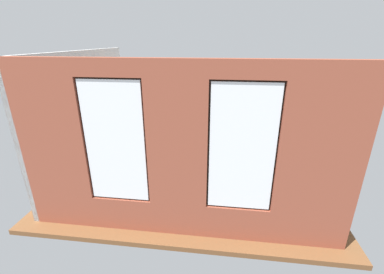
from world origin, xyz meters
TOP-DOWN VIEW (x-y plane):
  - ground_plane at (0.00, 0.00)m, footprint 6.27×5.74m
  - brick_wall_with_windows at (0.00, 2.49)m, footprint 5.67×0.30m
  - white_wall_right at (2.79, 0.20)m, footprint 0.10×4.74m
  - couch_by_window at (0.23, 1.84)m, footprint 1.79×0.87m
  - couch_left at (-2.14, 0.69)m, footprint 1.00×2.00m
  - coffee_table at (0.10, 0.20)m, footprint 1.50×0.81m
  - cup_ceramic at (-0.32, 0.06)m, footprint 0.08×0.08m
  - candle_jar at (0.10, 0.20)m, footprint 0.08×0.08m
  - table_plant_small at (0.55, 0.33)m, footprint 0.16×0.16m
  - remote_gray at (0.28, 0.10)m, footprint 0.15×0.16m
  - remote_black at (-0.02, 0.33)m, footprint 0.12×0.17m
  - media_console at (2.49, -0.37)m, footprint 1.14×0.42m
  - tv_flatscreen at (2.49, -0.37)m, footprint 1.06×0.20m
  - papasan_chair at (1.20, -1.87)m, footprint 1.07×1.07m
  - potted_plant_corner_near_left at (-2.29, -1.87)m, footprint 0.43×0.43m
  - potted_plant_mid_room_small at (-1.06, -0.82)m, footprint 0.28×0.28m
  - potted_plant_corner_far_left at (-2.28, 1.94)m, footprint 0.81×0.90m
  - potted_plant_by_left_couch at (-1.74, -0.72)m, footprint 0.34×0.34m
  - potted_plant_near_tv at (1.93, 0.65)m, footprint 0.71×0.69m
  - potted_plant_beside_window_right at (1.54, 1.94)m, footprint 0.89×1.04m
  - potted_plant_between_couches at (-1.12, 1.80)m, footprint 1.21×1.00m
  - potted_plant_foreground_right at (2.19, -1.82)m, footprint 0.73×0.73m

SIDE VIEW (x-z plane):
  - ground_plane at x=0.00m, z-range -0.10..0.00m
  - media_console at x=2.49m, z-range 0.00..0.57m
  - couch_left at x=-2.14m, z-range -0.07..0.73m
  - couch_by_window at x=0.23m, z-range -0.07..0.73m
  - potted_plant_by_left_couch at x=-1.74m, z-range 0.09..0.64m
  - potted_plant_mid_room_small at x=-1.06m, z-range 0.09..0.66m
  - coffee_table at x=0.10m, z-range 0.17..0.60m
  - papasan_chair at x=1.20m, z-range 0.10..0.78m
  - remote_gray at x=0.28m, z-range 0.43..0.46m
  - remote_black at x=-0.02m, z-range 0.43..0.46m
  - potted_plant_corner_near_left at x=-2.29m, z-range 0.09..0.81m
  - cup_ceramic at x=-0.32m, z-range 0.43..0.53m
  - candle_jar at x=0.10m, z-range 0.43..0.56m
  - potted_plant_near_tv at x=1.93m, z-range -0.08..1.17m
  - table_plant_small at x=0.55m, z-range 0.44..0.68m
  - potted_plant_corner_far_left at x=-2.28m, z-range 0.07..1.11m
  - potted_plant_between_couches at x=-1.12m, z-range -0.10..1.33m
  - potted_plant_foreground_right at x=2.19m, z-range 0.14..1.10m
  - potted_plant_beside_window_right at x=1.54m, z-range 0.13..1.61m
  - tv_flatscreen at x=2.49m, z-range 0.57..1.33m
  - brick_wall_with_windows at x=0.00m, z-range -0.05..3.01m
  - white_wall_right at x=2.79m, z-range 0.00..3.06m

